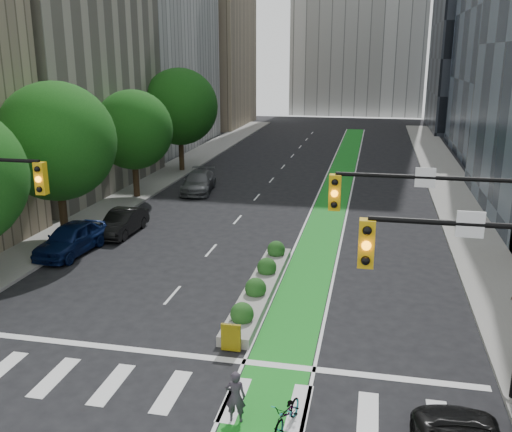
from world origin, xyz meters
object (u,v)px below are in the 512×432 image
at_px(parked_car_left_near, 71,239).
at_px(cyclist, 236,397).
at_px(parked_car_left_mid, 122,222).
at_px(parked_car_left_far, 199,182).
at_px(bicycle, 287,414).
at_px(median_planter, 261,285).

bearing_deg(parked_car_left_near, cyclist, -41.43).
bearing_deg(parked_car_left_near, parked_car_left_mid, 76.52).
relative_size(parked_car_left_mid, parked_car_left_far, 0.82).
bearing_deg(cyclist, parked_car_left_mid, -60.92).
relative_size(bicycle, cyclist, 1.08).
height_order(median_planter, parked_car_left_near, parked_car_left_near).
relative_size(cyclist, parked_car_left_mid, 0.37).
distance_m(median_planter, cyclist, 9.11).
bearing_deg(parked_car_left_mid, bicycle, -51.18).
relative_size(parked_car_left_near, parked_car_left_far, 0.92).
distance_m(median_planter, parked_car_left_mid, 11.65).
xyz_separation_m(cyclist, parked_car_left_far, (-9.49, 26.81, -0.03)).
distance_m(parked_car_left_mid, parked_car_left_far, 11.14).
bearing_deg(median_planter, parked_car_left_near, 164.34).
relative_size(cyclist, parked_car_left_near, 0.33).
height_order(median_planter, parked_car_left_mid, parked_car_left_mid).
distance_m(cyclist, parked_car_left_near, 16.86).
xyz_separation_m(bicycle, cyclist, (-1.49, 0.00, 0.34)).
xyz_separation_m(parked_car_left_near, parked_car_left_far, (2.32, 14.78, -0.06)).
height_order(parked_car_left_mid, parked_car_left_far, parked_car_left_far).
xyz_separation_m(bicycle, parked_car_left_mid, (-12.12, 15.73, 0.27)).
bearing_deg(parked_car_left_far, cyclist, -78.24).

